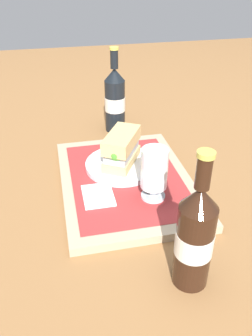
% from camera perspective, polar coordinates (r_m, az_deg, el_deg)
% --- Properties ---
extents(ground_plane, '(3.00, 3.00, 0.00)m').
position_cam_1_polar(ground_plane, '(0.90, 0.00, -2.70)').
color(ground_plane, olive).
extents(tray, '(0.44, 0.32, 0.02)m').
position_cam_1_polar(tray, '(0.90, 0.00, -2.17)').
color(tray, tan).
rests_on(tray, ground_plane).
extents(placemat, '(0.38, 0.27, 0.00)m').
position_cam_1_polar(placemat, '(0.89, 0.00, -1.61)').
color(placemat, '#9E2D2D').
rests_on(placemat, tray).
extents(plate, '(0.19, 0.19, 0.01)m').
position_cam_1_polar(plate, '(0.93, -0.50, 0.55)').
color(plate, white).
rests_on(plate, placemat).
extents(sandwich, '(0.14, 0.12, 0.08)m').
position_cam_1_polar(sandwich, '(0.90, -0.58, 3.16)').
color(sandwich, tan).
rests_on(sandwich, plate).
extents(beer_glass, '(0.06, 0.06, 0.12)m').
position_cam_1_polar(beer_glass, '(0.79, 4.56, -0.69)').
color(beer_glass, silver).
rests_on(beer_glass, placemat).
extents(napkin_folded, '(0.09, 0.07, 0.01)m').
position_cam_1_polar(napkin_folded, '(0.83, -4.51, -4.43)').
color(napkin_folded, white).
rests_on(napkin_folded, placemat).
extents(beer_bottle, '(0.07, 0.07, 0.27)m').
position_cam_1_polar(beer_bottle, '(0.61, 11.02, -10.74)').
color(beer_bottle, black).
rests_on(beer_bottle, ground_plane).
extents(second_bottle, '(0.07, 0.07, 0.27)m').
position_cam_1_polar(second_bottle, '(1.14, -1.80, 10.96)').
color(second_bottle, black).
rests_on(second_bottle, ground_plane).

